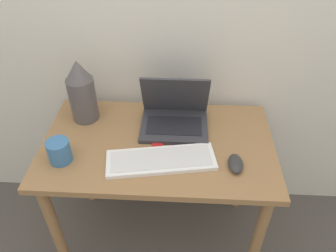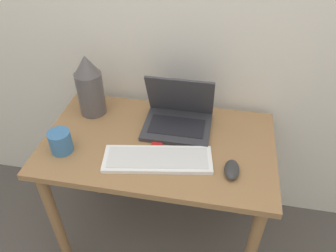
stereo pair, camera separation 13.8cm
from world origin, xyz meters
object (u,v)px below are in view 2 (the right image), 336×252
vase (90,86)px  mp3_player (158,144)px  laptop (178,116)px  keyboard (158,159)px  mug (61,142)px  mouse (232,170)px

vase → mp3_player: 0.43m
laptop → keyboard: 0.26m
keyboard → vase: 0.50m
keyboard → mug: size_ratio=4.74×
mp3_player → mug: 0.41m
laptop → mouse: laptop is taller
laptop → keyboard: bearing=-100.2°
keyboard → mouse: size_ratio=4.31×
vase → mouse: bearing=-23.0°
mouse → mp3_player: size_ratio=1.61×
vase → mp3_player: bearing=-26.6°
mp3_player → mug: mug is taller
mouse → mp3_player: (-0.32, 0.11, -0.01)m
vase → mp3_player: vase is taller
laptop → vase: bearing=176.2°
mouse → keyboard: bearing=178.0°
mp3_player → mug: bearing=-164.4°
keyboard → mug: (-0.42, -0.01, 0.04)m
mug → mp3_player: bearing=15.6°
laptop → vase: vase is taller
mouse → mug: 0.72m
mouse → vase: 0.76m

